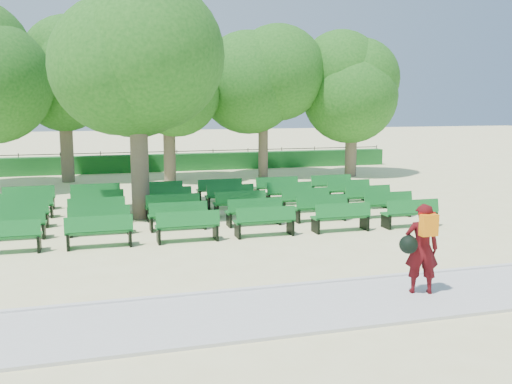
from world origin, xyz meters
The scene contains 9 objects.
ground centered at (0.00, 0.00, 0.00)m, with size 120.00×120.00×0.00m, color beige.
paving centered at (0.00, -7.40, 0.03)m, with size 30.00×2.20×0.06m, color beige.
curb centered at (0.00, -6.25, 0.05)m, with size 30.00×0.12×0.10m, color silver.
hedge centered at (0.00, 14.00, 0.45)m, with size 26.00×0.70×0.90m, color #175A20.
fence centered at (0.00, 14.40, 0.00)m, with size 26.00×0.10×1.02m, color black, non-canonical shape.
tree_line centered at (0.00, 10.00, 0.00)m, with size 21.80×6.80×7.04m, color #24611A, non-canonical shape.
bench_array centered at (0.00, 1.11, 0.09)m, with size 1.70×0.66×1.05m.
tree_among centered at (-1.99, 1.56, 4.42)m, with size 4.45×4.45×6.46m.
person centered at (2.46, -7.32, 0.95)m, with size 0.86×0.60×1.71m.
Camera 1 is at (-3.36, -16.42, 3.63)m, focal length 40.00 mm.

